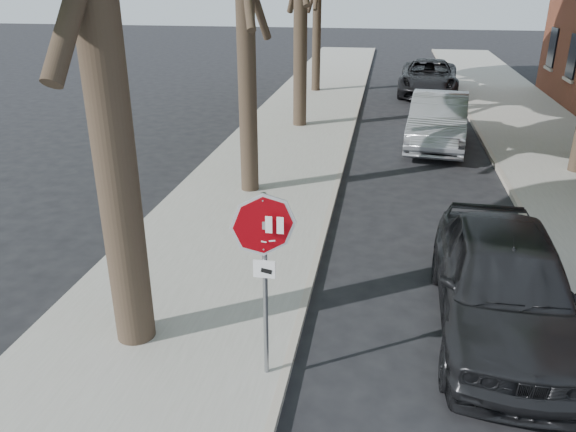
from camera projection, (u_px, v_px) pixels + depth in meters
The scene contains 9 objects.
ground at pixel (318, 384), 7.58m from camera, with size 120.00×120.00×0.00m, color black.
sidewalk_left at pixel (288, 140), 18.84m from camera, with size 4.00×55.00×0.12m, color gray.
sidewalk_right at pixel (556, 152), 17.50m from camera, with size 4.00×55.00×0.12m, color gray.
curb_left at pixel (349, 143), 18.51m from camera, with size 0.12×55.00×0.13m, color #9E9384.
curb_right at pixel (487, 149), 17.82m from camera, with size 0.12×55.00×0.13m, color #9E9384.
stop_sign at pixel (264, 252), 6.91m from camera, with size 0.76×0.34×2.61m.
car_a at pixel (504, 283), 8.46m from camera, with size 1.96×4.87×1.66m, color black.
car_b at pixel (438, 120), 18.17m from camera, with size 1.75×5.02×1.66m, color gray.
car_d at pixel (429, 77), 26.36m from camera, with size 2.61×5.67×1.57m, color black.
Camera 1 is at (0.65, -6.07, 5.05)m, focal length 35.00 mm.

